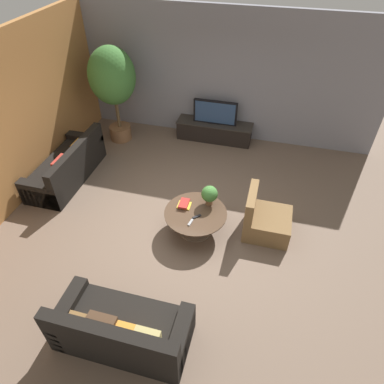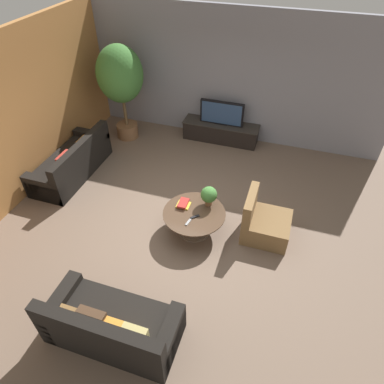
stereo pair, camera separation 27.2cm
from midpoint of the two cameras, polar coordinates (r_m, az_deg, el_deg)
name	(u,v)px [view 2 (the right image)]	position (r m, az deg, el deg)	size (l,w,h in m)	color
ground_plane	(180,219)	(6.49, -0.79, -4.54)	(24.00, 24.00, 0.00)	brown
back_wall_stone	(226,77)	(8.32, 6.74, 18.55)	(7.40, 0.12, 3.00)	gray
side_wall_left	(18,117)	(7.26, -26.02, 11.19)	(0.12, 7.40, 3.00)	#B2753D
media_console	(221,132)	(8.60, 5.72, 9.99)	(1.85, 0.50, 0.46)	black
television	(222,113)	(8.35, 5.94, 12.93)	(1.05, 0.13, 0.57)	black
coffee_table	(194,218)	(6.07, 1.65, -4.37)	(1.10, 1.10, 0.44)	#756656
couch_by_wall	(73,163)	(7.76, -18.33, 4.58)	(0.84, 2.01, 0.84)	black
couch_near_entry	(112,326)	(4.98, -11.63, -21.07)	(1.78, 0.84, 0.84)	black
armchair_wicker	(264,223)	(6.19, 13.09, -5.11)	(0.80, 0.76, 0.86)	brown
potted_palm_tall	(120,78)	(8.27, -10.90, 18.15)	(1.05, 1.05, 2.26)	brown
potted_plant_tabletop	(209,195)	(6.01, 4.13, -0.53)	(0.29, 0.29, 0.38)	brown
book_stack	(183,204)	(6.10, -0.18, -2.00)	(0.23, 0.27, 0.06)	gold
remote_black	(195,217)	(5.90, 1.81, -4.17)	(0.04, 0.16, 0.02)	black
remote_silver	(188,222)	(5.80, 0.72, -5.08)	(0.04, 0.16, 0.02)	gray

